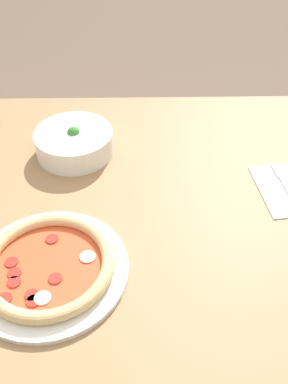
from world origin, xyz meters
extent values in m
plane|color=brown|center=(0.00, 0.00, 0.00)|extent=(8.00, 8.00, 0.00)
cube|color=#99724C|center=(0.00, 0.00, 0.76)|extent=(1.29, 0.97, 0.03)
cylinder|color=olive|center=(0.57, 0.41, 0.37)|extent=(0.06, 0.06, 0.75)
cylinder|color=white|center=(-0.12, -0.18, 0.78)|extent=(0.31, 0.31, 0.01)
torus|color=#DBB77A|center=(-0.12, -0.18, 0.80)|extent=(0.26, 0.26, 0.03)
cylinder|color=#D14C28|center=(-0.12, -0.18, 0.79)|extent=(0.22, 0.22, 0.01)
cylinder|color=maroon|center=(-0.19, -0.25, 0.80)|extent=(0.03, 0.03, 0.00)
cylinder|color=maroon|center=(-0.14, -0.26, 0.80)|extent=(0.03, 0.03, 0.00)
cylinder|color=maroon|center=(-0.18, -0.22, 0.80)|extent=(0.03, 0.03, 0.00)
cylinder|color=maroon|center=(-0.14, -0.25, 0.80)|extent=(0.03, 0.03, 0.00)
cylinder|color=maroon|center=(-0.18, -0.20, 0.80)|extent=(0.03, 0.03, 0.00)
cylinder|color=maroon|center=(-0.10, -0.21, 0.80)|extent=(0.03, 0.03, 0.00)
cylinder|color=maroon|center=(-0.20, -0.17, 0.80)|extent=(0.03, 0.03, 0.00)
cylinder|color=maroon|center=(-0.13, -0.11, 0.80)|extent=(0.03, 0.03, 0.00)
ellipsoid|color=silver|center=(-0.05, -0.16, 0.80)|extent=(0.03, 0.03, 0.01)
ellipsoid|color=silver|center=(-0.12, -0.25, 0.80)|extent=(0.03, 0.03, 0.01)
cylinder|color=white|center=(-0.11, 0.20, 0.81)|extent=(0.20, 0.20, 0.06)
torus|color=white|center=(-0.11, 0.20, 0.84)|extent=(0.20, 0.20, 0.01)
ellipsoid|color=tan|center=(-0.06, 0.21, 0.82)|extent=(0.03, 0.04, 0.02)
ellipsoid|color=tan|center=(-0.08, 0.26, 0.83)|extent=(0.04, 0.04, 0.02)
ellipsoid|color=#998466|center=(-0.08, 0.26, 0.83)|extent=(0.04, 0.04, 0.02)
ellipsoid|color=tan|center=(-0.14, 0.13, 0.82)|extent=(0.04, 0.04, 0.02)
ellipsoid|color=tan|center=(-0.14, 0.24, 0.83)|extent=(0.04, 0.03, 0.02)
ellipsoid|color=#998466|center=(-0.09, 0.26, 0.83)|extent=(0.03, 0.04, 0.02)
sphere|color=#388433|center=(-0.11, 0.20, 0.84)|extent=(0.03, 0.03, 0.03)
ellipsoid|color=yellow|center=(-0.08, 0.26, 0.83)|extent=(0.04, 0.02, 0.02)
cube|color=silver|center=(0.40, 0.11, 0.78)|extent=(0.01, 0.05, 0.00)
cube|color=silver|center=(0.40, 0.11, 0.78)|extent=(0.01, 0.05, 0.00)
cube|color=silver|center=(0.39, 0.11, 0.78)|extent=(0.01, 0.05, 0.00)
cube|color=silver|center=(0.39, 0.11, 0.78)|extent=(0.01, 0.05, 0.00)
camera|label=1|loc=(0.05, -0.70, 1.46)|focal=40.00mm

